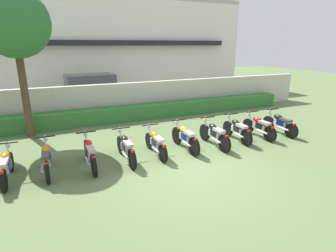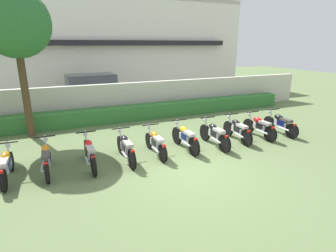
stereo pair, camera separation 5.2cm
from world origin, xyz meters
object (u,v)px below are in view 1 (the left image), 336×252
object	(u,v)px
parked_car	(94,90)
motorcycle_in_row_8	(259,126)
motorcycle_in_row_1	(47,159)
motorcycle_in_row_2	(90,153)
motorcycle_in_row_9	(280,123)
motorcycle_in_row_7	(237,129)
motorcycle_in_row_3	(126,147)
motorcycle_in_row_6	(214,134)
motorcycle_in_row_5	(185,137)
tree_far_side	(14,24)
motorcycle_in_row_4	(156,142)
motorcycle_in_row_0	(6,166)

from	to	relation	value
parked_car	motorcycle_in_row_8	distance (m)	9.85
motorcycle_in_row_1	motorcycle_in_row_2	bearing A→B (deg)	-92.82
motorcycle_in_row_9	parked_car	bearing A→B (deg)	35.85
motorcycle_in_row_1	motorcycle_in_row_7	size ratio (longest dim) A/B	1.03
motorcycle_in_row_2	motorcycle_in_row_8	distance (m)	6.56
motorcycle_in_row_1	motorcycle_in_row_8	bearing A→B (deg)	-88.93
motorcycle_in_row_8	motorcycle_in_row_3	bearing A→B (deg)	89.84
motorcycle_in_row_1	motorcycle_in_row_6	bearing A→B (deg)	-90.16
parked_car	motorcycle_in_row_6	size ratio (longest dim) A/B	2.35
motorcycle_in_row_1	motorcycle_in_row_5	xyz separation A→B (m)	(4.44, 0.05, 0.01)
tree_far_side	motorcycle_in_row_7	distance (m)	9.01
motorcycle_in_row_1	motorcycle_in_row_7	xyz separation A→B (m)	(6.69, 0.08, -0.00)
motorcycle_in_row_4	motorcycle_in_row_8	world-z (taller)	motorcycle_in_row_8
motorcycle_in_row_1	motorcycle_in_row_4	world-z (taller)	motorcycle_in_row_1
motorcycle_in_row_8	motorcycle_in_row_9	distance (m)	1.08
motorcycle_in_row_8	motorcycle_in_row_6	bearing A→B (deg)	92.24
motorcycle_in_row_0	motorcycle_in_row_1	bearing A→B (deg)	-85.10
motorcycle_in_row_0	motorcycle_in_row_6	bearing A→B (deg)	-88.50
motorcycle_in_row_3	motorcycle_in_row_1	bearing A→B (deg)	87.73
motorcycle_in_row_8	motorcycle_in_row_5	bearing A→B (deg)	88.88
motorcycle_in_row_0	motorcycle_in_row_9	world-z (taller)	motorcycle_in_row_9
motorcycle_in_row_6	motorcycle_in_row_3	bearing A→B (deg)	89.99
tree_far_side	motorcycle_in_row_2	distance (m)	5.70
motorcycle_in_row_2	motorcycle_in_row_9	distance (m)	7.63
motorcycle_in_row_8	motorcycle_in_row_0	bearing A→B (deg)	89.41
motorcycle_in_row_5	motorcycle_in_row_7	world-z (taller)	motorcycle_in_row_5
motorcycle_in_row_6	motorcycle_in_row_8	distance (m)	2.18
motorcycle_in_row_7	motorcycle_in_row_0	bearing A→B (deg)	94.25
motorcycle_in_row_4	motorcycle_in_row_5	size ratio (longest dim) A/B	0.97
motorcycle_in_row_9	motorcycle_in_row_2	bearing A→B (deg)	90.74
parked_car	motorcycle_in_row_7	size ratio (longest dim) A/B	2.50
parked_car	motorcycle_in_row_7	world-z (taller)	parked_car
motorcycle_in_row_0	motorcycle_in_row_7	bearing A→B (deg)	-87.35
motorcycle_in_row_1	motorcycle_in_row_2	world-z (taller)	motorcycle_in_row_2
motorcycle_in_row_1	parked_car	bearing A→B (deg)	-16.94
motorcycle_in_row_6	parked_car	bearing A→B (deg)	18.94
parked_car	motorcycle_in_row_6	distance (m)	9.05
motorcycle_in_row_7	motorcycle_in_row_9	distance (m)	2.13
motorcycle_in_row_0	motorcycle_in_row_1	distance (m)	1.00
motorcycle_in_row_2	motorcycle_in_row_9	world-z (taller)	motorcycle_in_row_2
motorcycle_in_row_4	motorcycle_in_row_2	bearing A→B (deg)	92.20
parked_car	motorcycle_in_row_9	distance (m)	10.46
tree_far_side	motorcycle_in_row_0	size ratio (longest dim) A/B	3.04
tree_far_side	motorcycle_in_row_0	distance (m)	5.44
parked_car	motorcycle_in_row_4	size ratio (longest dim) A/B	2.50
parked_car	motorcycle_in_row_1	bearing A→B (deg)	-111.12
motorcycle_in_row_4	motorcycle_in_row_0	bearing A→B (deg)	90.81
motorcycle_in_row_9	tree_far_side	bearing A→B (deg)	68.14
motorcycle_in_row_2	motorcycle_in_row_5	size ratio (longest dim) A/B	1.03
motorcycle_in_row_5	motorcycle_in_row_8	world-z (taller)	motorcycle_in_row_5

